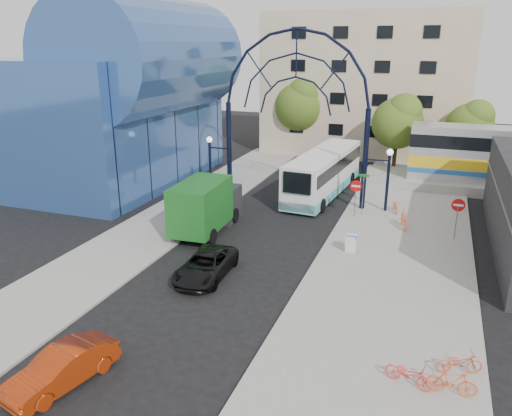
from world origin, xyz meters
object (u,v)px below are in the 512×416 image
at_px(red_sedan, 62,368).
at_px(bike_near_b, 404,219).
at_px(tree_north_a, 399,121).
at_px(bike_far_a, 409,374).
at_px(gateway_arch, 296,82).
at_px(sandwich_board, 351,242).
at_px(black_suv, 206,265).
at_px(city_bus, 324,172).
at_px(street_name_sign, 363,186).
at_px(bike_near_a, 396,206).
at_px(bike_far_b, 452,382).
at_px(do_not_enter_sign, 458,209).
at_px(green_truck, 207,205).
at_px(tree_north_b, 301,103).
at_px(bike_far_c, 460,362).
at_px(tree_north_c, 471,125).
at_px(stop_sign, 356,189).

relative_size(red_sedan, bike_near_b, 2.14).
xyz_separation_m(tree_north_a, bike_far_a, (3.28, -30.53, -4.05)).
distance_m(gateway_arch, sandwich_board, 12.52).
distance_m(gateway_arch, black_suv, 15.52).
relative_size(city_bus, bike_far_a, 7.27).
xyz_separation_m(gateway_arch, street_name_sign, (5.20, -1.40, -6.43)).
bearing_deg(bike_near_a, city_bus, 139.99).
bearing_deg(bike_near_a, bike_far_a, -96.69).
relative_size(bike_near_b, bike_far_b, 1.14).
bearing_deg(do_not_enter_sign, bike_near_b, 161.18).
bearing_deg(city_bus, sandwich_board, -65.14).
relative_size(green_truck, bike_near_b, 3.61).
bearing_deg(red_sedan, sandwich_board, 77.69).
xyz_separation_m(tree_north_b, bike_far_a, (13.28, -34.53, -4.71)).
height_order(tree_north_b, bike_far_b, tree_north_b).
xyz_separation_m(sandwich_board, bike_near_b, (2.43, 5.03, -0.07)).
bearing_deg(bike_far_c, city_bus, 7.02).
height_order(tree_north_c, black_suv, tree_north_c).
bearing_deg(tree_north_c, tree_north_a, -161.56).
xyz_separation_m(stop_sign, bike_far_c, (6.21, -15.32, -1.45)).
distance_m(street_name_sign, green_truck, 10.48).
relative_size(do_not_enter_sign, tree_north_b, 0.31).
distance_m(gateway_arch, bike_far_c, 22.03).
height_order(stop_sign, bike_far_c, stop_sign).
bearing_deg(tree_north_b, green_truck, -88.80).
bearing_deg(do_not_enter_sign, tree_north_b, 126.74).
relative_size(sandwich_board, red_sedan, 0.25).
relative_size(street_name_sign, bike_near_b, 1.52).
bearing_deg(bike_far_c, bike_far_a, 110.56).
bearing_deg(bike_far_b, bike_near_b, 7.69).
bearing_deg(gateway_arch, city_bus, 60.80).
xyz_separation_m(red_sedan, bike_far_c, (12.65, 5.13, -0.11)).
distance_m(gateway_arch, tree_north_b, 16.72).
xyz_separation_m(sandwich_board, city_bus, (-4.00, 10.89, 0.96)).
height_order(black_suv, bike_far_a, black_suv).
xyz_separation_m(tree_north_a, red_sedan, (-7.76, -34.37, -3.95)).
bearing_deg(city_bus, bike_far_a, -65.34).
height_order(red_sedan, bike_far_c, red_sedan).
relative_size(stop_sign, tree_north_c, 0.38).
bearing_deg(bike_far_c, tree_north_b, 6.14).
height_order(green_truck, bike_far_b, green_truck).
xyz_separation_m(stop_sign, sandwich_board, (0.80, -6.02, -1.25)).
height_order(gateway_arch, stop_sign, gateway_arch).
xyz_separation_m(sandwich_board, tree_north_b, (-9.48, 23.95, 4.52)).
relative_size(tree_north_c, bike_far_a, 3.92).
relative_size(black_suv, bike_far_c, 2.85).
xyz_separation_m(do_not_enter_sign, bike_far_a, (-1.60, -14.60, -1.42)).
bearing_deg(bike_far_c, red_sedan, 94.08).
height_order(city_bus, bike_far_a, city_bus).
bearing_deg(tree_north_c, gateway_arch, -131.04).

